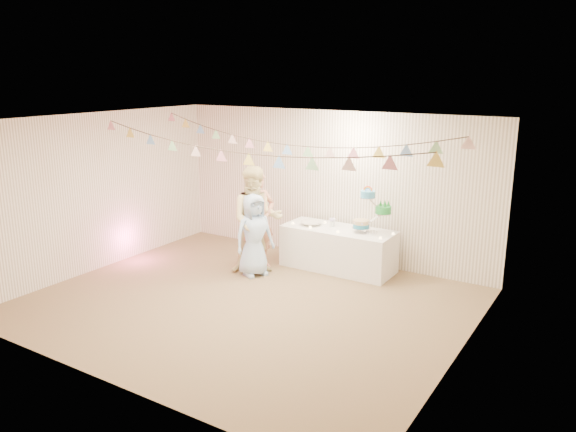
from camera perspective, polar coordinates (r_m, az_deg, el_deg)
The scene contains 25 objects.
floor at distance 8.18m, azimuth -4.21°, elevation -8.84°, with size 6.00×6.00×0.00m, color brown.
ceiling at distance 7.54m, azimuth -4.58°, elevation 9.62°, with size 6.00×6.00×0.00m, color white.
back_wall at distance 9.83m, azimuth 4.27°, elevation 3.10°, with size 6.00×6.00×0.00m, color white.
front_wall at distance 6.02m, azimuth -18.64°, elevation -5.03°, with size 6.00×6.00×0.00m, color white.
left_wall at distance 9.80m, azimuth -18.69°, elevation 2.33°, with size 5.00×5.00×0.00m, color white.
right_wall at distance 6.51m, azimuth 17.47°, elevation -3.48°, with size 5.00×5.00×0.00m, color white.
table at distance 9.45m, azimuth 5.11°, elevation -3.33°, with size 1.88×0.75×0.70m, color white.
cake_stand at distance 9.07m, azimuth 8.46°, elevation 0.76°, with size 0.64×0.38×0.71m, color silver, non-canonical shape.
cake_bottom at distance 9.14m, azimuth 7.39°, elevation -0.85°, with size 0.31×0.31×0.15m, color teal, non-canonical shape.
cake_middle at distance 9.08m, azimuth 9.73°, elevation 0.72°, with size 0.27×0.27×0.22m, color #1D8834, non-canonical shape.
cake_top_tier at distance 9.00m, azimuth 8.10°, elevation 2.43°, with size 0.25×0.25×0.19m, color #43A1D3, non-canonical shape.
platter at distance 9.52m, azimuth 2.36°, elevation -0.60°, with size 0.36×0.36×0.02m, color white.
posy at distance 9.42m, azimuth 4.54°, elevation -0.36°, with size 0.14×0.14×0.16m, color white, non-canonical shape.
person_adult_a at distance 9.33m, azimuth -3.02°, elevation -0.45°, with size 0.61×0.40×1.67m, color tan.
person_adult_b at distance 9.15m, azimuth -3.22°, elevation -0.42°, with size 0.86×0.67×1.77m, color beige.
person_child at distance 9.06m, azimuth -3.47°, elevation -1.92°, with size 0.66×0.43×1.36m, color #B0D3F9.
bunting_back at distance 8.47m, azimuth -0.07°, elevation 8.50°, with size 5.60×1.10×0.40m, color pink, non-canonical shape.
bunting_front at distance 7.41m, azimuth -5.46°, elevation 7.34°, with size 5.60×0.90×0.36m, color #72A5E5, non-canonical shape.
tealight_0 at distance 9.59m, azimuth 0.50°, elevation -0.71°, with size 0.04×0.04×0.03m, color #FFD88C.
tealight_1 at distance 9.65m, azimuth 3.80°, elevation -0.65°, with size 0.04×0.04×0.03m, color #FFD88C.
tealight_2 at distance 9.11m, azimuth 5.10°, elevation -1.59°, with size 0.04×0.04×0.03m, color #FFD88C.
tealight_3 at distance 9.39m, azimuth 7.68°, elevation -1.18°, with size 0.04×0.04×0.03m, color #FFD88C.
tealight_4 at distance 8.86m, azimuth 9.37°, elevation -2.20°, with size 0.04×0.04×0.03m, color #FFD88C.
tealight_5 at distance 9.13m, azimuth 10.64°, elevation -1.76°, with size 0.04×0.04×0.03m, color #FFD88C.
tealight_6 at distance 9.35m, azimuth 2.28°, elevation -1.14°, with size 0.04×0.04×0.03m, color #FFD88C.
Camera 1 is at (4.47, -6.04, 3.23)m, focal length 35.00 mm.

